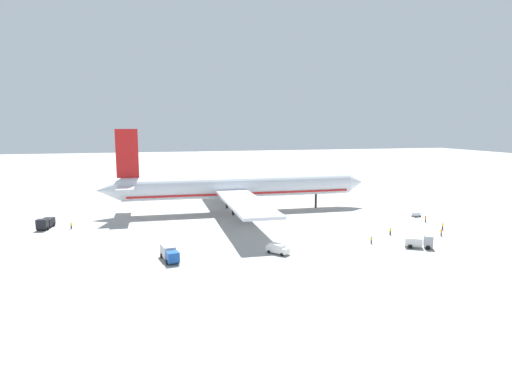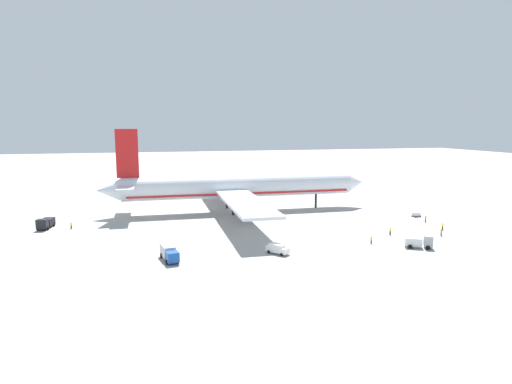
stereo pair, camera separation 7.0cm
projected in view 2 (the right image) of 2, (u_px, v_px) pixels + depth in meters
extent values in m
plane|color=#9E9E99|center=(241.00, 211.00, 128.29)|extent=(600.00, 600.00, 0.00)
cylinder|color=silver|center=(241.00, 186.00, 127.14)|extent=(67.59, 8.00, 6.66)
cone|color=silver|center=(354.00, 182.00, 135.49)|extent=(5.46, 6.63, 6.53)
cone|color=silver|center=(109.00, 190.00, 118.64)|extent=(6.79, 6.46, 6.33)
cube|color=red|center=(127.00, 154.00, 118.33)|extent=(6.01, 0.62, 13.37)
cube|color=silver|center=(128.00, 182.00, 124.92)|extent=(4.58, 9.27, 0.36)
cube|color=silver|center=(125.00, 188.00, 114.17)|extent=(4.58, 9.27, 0.36)
cube|color=silver|center=(218.00, 180.00, 147.95)|extent=(9.75, 38.09, 0.70)
cylinder|color=slate|center=(224.00, 190.00, 143.07)|extent=(5.60, 4.14, 4.04)
cube|color=silver|center=(245.00, 203.00, 105.09)|extent=(9.75, 38.09, 0.70)
cylinder|color=slate|center=(245.00, 207.00, 111.12)|extent=(5.36, 3.79, 3.68)
cylinder|color=black|center=(316.00, 201.00, 133.39)|extent=(0.70, 0.70, 4.21)
cylinder|color=black|center=(227.00, 202.00, 132.32)|extent=(0.70, 0.70, 4.21)
cylinder|color=black|center=(233.00, 208.00, 122.07)|extent=(0.70, 0.70, 4.21)
cube|color=red|center=(241.00, 192.00, 127.42)|extent=(64.89, 7.61, 0.50)
cube|color=#999EA5|center=(428.00, 241.00, 89.10)|extent=(2.44, 2.63, 2.26)
cube|color=silver|center=(413.00, 242.00, 89.85)|extent=(3.95, 3.46, 1.67)
cube|color=black|center=(431.00, 239.00, 88.88)|extent=(0.92, 1.60, 0.99)
cylinder|color=black|center=(426.00, 245.00, 90.33)|extent=(0.93, 0.70, 0.90)
cylinder|color=black|center=(428.00, 248.00, 88.30)|extent=(0.93, 0.70, 0.90)
cylinder|color=black|center=(409.00, 244.00, 91.16)|extent=(0.93, 0.70, 0.90)
cylinder|color=black|center=(410.00, 247.00, 89.13)|extent=(0.93, 0.70, 0.90)
cube|color=black|center=(42.00, 224.00, 104.41)|extent=(2.69, 2.25, 2.30)
cube|color=black|center=(48.00, 222.00, 107.79)|extent=(3.01, 4.23, 1.79)
cube|color=black|center=(41.00, 222.00, 103.68)|extent=(2.02, 0.41, 1.01)
cylinder|color=black|center=(48.00, 228.00, 104.88)|extent=(0.44, 0.94, 0.90)
cylinder|color=black|center=(38.00, 229.00, 104.66)|extent=(0.44, 0.94, 0.90)
cylinder|color=black|center=(54.00, 225.00, 108.84)|extent=(0.44, 0.94, 0.90)
cylinder|color=black|center=(44.00, 225.00, 108.62)|extent=(0.44, 0.94, 0.90)
cube|color=#194CA5|center=(173.00, 257.00, 79.09)|extent=(2.47, 2.40, 1.84)
cube|color=#B2B2B7|center=(168.00, 251.00, 82.36)|extent=(2.87, 4.55, 2.20)
cube|color=black|center=(174.00, 255.00, 78.38)|extent=(1.77, 0.41, 0.81)
cylinder|color=black|center=(178.00, 261.00, 79.86)|extent=(0.46, 0.94, 0.90)
cylinder|color=black|center=(167.00, 262.00, 78.97)|extent=(0.46, 0.94, 0.90)
cylinder|color=black|center=(172.00, 254.00, 83.77)|extent=(0.46, 0.94, 0.90)
cylinder|color=black|center=(161.00, 256.00, 82.87)|extent=(0.46, 0.94, 0.90)
cube|color=white|center=(278.00, 249.00, 85.57)|extent=(4.32, 4.87, 1.10)
cube|color=white|center=(277.00, 245.00, 85.59)|extent=(3.15, 3.41, 0.55)
cylinder|color=black|center=(287.00, 252.00, 85.42)|extent=(0.56, 0.64, 0.64)
cylinder|color=black|center=(282.00, 255.00, 83.99)|extent=(0.56, 0.64, 0.64)
cylinder|color=black|center=(274.00, 250.00, 87.33)|extent=(0.56, 0.64, 0.64)
cylinder|color=black|center=(269.00, 252.00, 85.89)|extent=(0.56, 0.64, 0.64)
cube|color=gray|center=(315.00, 185.00, 181.58)|extent=(2.85, 2.08, 0.15)
cylinder|color=#333338|center=(318.00, 185.00, 181.52)|extent=(0.60, 0.25, 0.08)
cube|color=silver|center=(315.00, 184.00, 181.50)|extent=(2.42, 1.83, 0.97)
cylinder|color=black|center=(317.00, 185.00, 182.25)|extent=(0.42, 0.23, 0.40)
cylinder|color=black|center=(317.00, 186.00, 180.87)|extent=(0.42, 0.23, 0.40)
cylinder|color=black|center=(312.00, 185.00, 182.32)|extent=(0.42, 0.23, 0.40)
cylinder|color=black|center=(312.00, 186.00, 180.94)|extent=(0.42, 0.23, 0.40)
cube|color=gray|center=(416.00, 216.00, 120.36)|extent=(2.47, 1.70, 0.15)
cylinder|color=#333338|center=(412.00, 216.00, 119.82)|extent=(0.61, 0.16, 0.08)
cube|color=silver|center=(416.00, 214.00, 120.28)|extent=(2.08, 1.51, 0.87)
cylinder|color=black|center=(416.00, 217.00, 119.41)|extent=(0.41, 0.17, 0.40)
cylinder|color=black|center=(412.00, 216.00, 120.68)|extent=(0.41, 0.17, 0.40)
cylinder|color=black|center=(420.00, 216.00, 120.06)|extent=(0.41, 0.17, 0.40)
cylinder|color=black|center=(417.00, 215.00, 121.34)|extent=(0.41, 0.17, 0.40)
cylinder|color=black|center=(443.00, 228.00, 105.12)|extent=(0.43, 0.43, 0.87)
cylinder|color=yellow|center=(443.00, 225.00, 105.00)|extent=(0.53, 0.53, 0.66)
sphere|color=#8C6647|center=(443.00, 223.00, 104.94)|extent=(0.24, 0.24, 0.24)
cylinder|color=#3F3F47|center=(371.00, 242.00, 93.04)|extent=(0.43, 0.43, 0.81)
cylinder|color=#B2F219|center=(371.00, 238.00, 92.93)|extent=(0.53, 0.53, 0.60)
sphere|color=tan|center=(371.00, 237.00, 92.87)|extent=(0.22, 0.22, 0.22)
cylinder|color=black|center=(71.00, 227.00, 106.17)|extent=(0.45, 0.45, 0.86)
cylinder|color=yellow|center=(71.00, 224.00, 106.06)|extent=(0.56, 0.56, 0.64)
sphere|color=tan|center=(71.00, 222.00, 105.99)|extent=(0.23, 0.23, 0.23)
cylinder|color=#3F3F47|center=(425.00, 220.00, 113.58)|extent=(0.44, 0.44, 0.89)
cylinder|color=orange|center=(426.00, 218.00, 113.46)|extent=(0.55, 0.55, 0.66)
sphere|color=tan|center=(426.00, 216.00, 113.39)|extent=(0.24, 0.24, 0.24)
cylinder|color=#3F3F47|center=(441.00, 234.00, 99.31)|extent=(0.44, 0.44, 0.83)
cylinder|color=orange|center=(441.00, 231.00, 99.20)|extent=(0.55, 0.55, 0.62)
sphere|color=beige|center=(442.00, 229.00, 99.14)|extent=(0.22, 0.22, 0.22)
cylinder|color=black|center=(390.00, 233.00, 100.43)|extent=(0.43, 0.43, 0.85)
cylinder|color=yellow|center=(390.00, 230.00, 100.32)|extent=(0.53, 0.53, 0.64)
sphere|color=beige|center=(390.00, 228.00, 100.25)|extent=(0.23, 0.23, 0.23)
cone|color=orange|center=(316.00, 187.00, 175.40)|extent=(0.36, 0.36, 0.55)
cone|color=orange|center=(323.00, 189.00, 170.42)|extent=(0.36, 0.36, 0.55)
cone|color=orange|center=(178.00, 193.00, 161.77)|extent=(0.36, 0.36, 0.55)
cone|color=orange|center=(100.00, 194.00, 159.19)|extent=(0.36, 0.36, 0.55)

